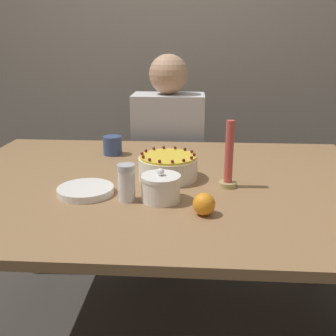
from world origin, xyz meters
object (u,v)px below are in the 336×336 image
sugar_shaker (127,182)px  person_man_blue_shirt (169,173)px  cake (168,167)px  sugar_bowl (161,188)px  candle (229,161)px

sugar_shaker → person_man_blue_shirt: person_man_blue_shirt is taller
cake → person_man_blue_shirt: bearing=93.6°
cake → sugar_bowl: sugar_bowl is taller
sugar_bowl → sugar_shaker: sugar_shaker is taller
sugar_shaker → candle: size_ratio=0.51×
cake → sugar_shaker: (-0.12, -0.23, 0.02)m
cake → candle: candle is taller
candle → sugar_bowl: bearing=-147.7°
cake → candle: size_ratio=0.92×
cake → person_man_blue_shirt: size_ratio=0.19×
cake → candle: 0.24m
cake → sugar_shaker: size_ratio=1.81×
sugar_shaker → cake: bearing=62.3°
person_man_blue_shirt → sugar_shaker: bearing=86.0°
cake → sugar_shaker: sugar_shaker is taller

